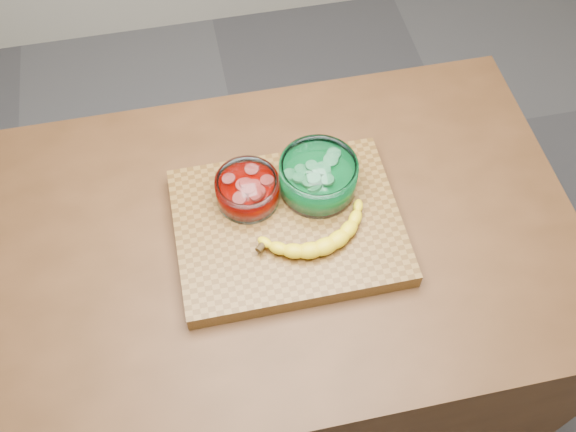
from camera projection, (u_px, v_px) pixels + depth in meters
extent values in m
plane|color=#555459|center=(288.00, 377.00, 2.07)|extent=(3.50, 3.50, 0.00)
cube|color=#4D2E17|center=(288.00, 320.00, 1.69)|extent=(1.20, 0.80, 0.90)
cube|color=brown|center=(288.00, 227.00, 1.30)|extent=(0.45, 0.35, 0.04)
cylinder|color=white|center=(248.00, 190.00, 1.29)|extent=(0.13, 0.13, 0.06)
cylinder|color=#AB0600|center=(248.00, 192.00, 1.29)|extent=(0.11, 0.11, 0.03)
cylinder|color=#D94C44|center=(247.00, 185.00, 1.27)|extent=(0.10, 0.10, 0.02)
cylinder|color=white|center=(318.00, 176.00, 1.29)|extent=(0.16, 0.16, 0.07)
cylinder|color=#0A8232|center=(318.00, 180.00, 1.30)|extent=(0.14, 0.14, 0.04)
cylinder|color=#5EC978|center=(319.00, 171.00, 1.28)|extent=(0.13, 0.13, 0.02)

